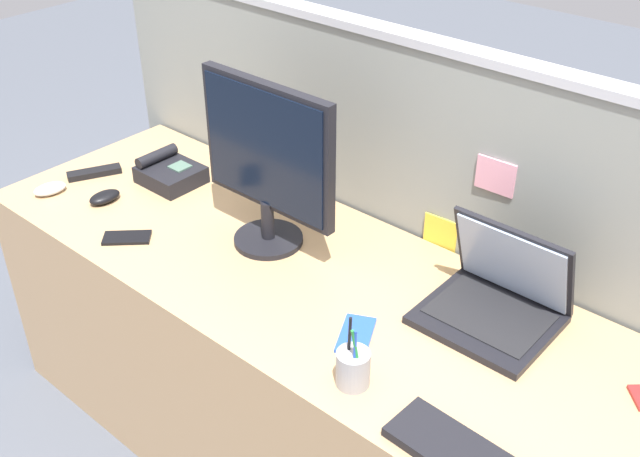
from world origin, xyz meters
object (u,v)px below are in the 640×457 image
at_px(pen_cup, 353,368).
at_px(cell_phone_black_slab, 127,238).
at_px(desk_phone, 170,173).
at_px(desktop_monitor, 267,158).
at_px(laptop, 497,296).
at_px(computer_mouse_left_hand, 50,189).
at_px(tv_remote, 94,173).
at_px(computer_mouse_right_hand, 105,197).
at_px(cell_phone_blue_case, 356,335).

xyz_separation_m(pen_cup, cell_phone_black_slab, (-0.84, 0.03, -0.04)).
xyz_separation_m(desk_phone, pen_cup, (1.01, -0.32, 0.01)).
relative_size(desktop_monitor, laptop, 1.53).
xyz_separation_m(computer_mouse_left_hand, tv_remote, (0.00, 0.16, -0.01)).
bearing_deg(computer_mouse_right_hand, desktop_monitor, 22.14).
height_order(computer_mouse_left_hand, cell_phone_black_slab, computer_mouse_left_hand).
xyz_separation_m(desktop_monitor, desk_phone, (-0.48, 0.04, -0.23)).
distance_m(desktop_monitor, cell_phone_blue_case, 0.53).
xyz_separation_m(computer_mouse_left_hand, pen_cup, (1.23, -0.03, 0.03)).
xyz_separation_m(desktop_monitor, tv_remote, (-0.70, -0.10, -0.25)).
xyz_separation_m(desk_phone, computer_mouse_right_hand, (-0.05, -0.21, -0.02)).
distance_m(laptop, pen_cup, 0.43).
bearing_deg(pen_cup, laptop, 74.37).
bearing_deg(cell_phone_black_slab, desk_phone, 165.56).
height_order(laptop, cell_phone_blue_case, laptop).
xyz_separation_m(desktop_monitor, cell_phone_blue_case, (0.44, -0.16, -0.26)).
relative_size(desk_phone, computer_mouse_right_hand, 1.84).
distance_m(cell_phone_black_slab, tv_remote, 0.42).
xyz_separation_m(computer_mouse_right_hand, computer_mouse_left_hand, (-0.17, -0.08, 0.00)).
height_order(desktop_monitor, desk_phone, desktop_monitor).
bearing_deg(cell_phone_black_slab, computer_mouse_right_hand, -154.91).
relative_size(desktop_monitor, computer_mouse_right_hand, 4.71).
xyz_separation_m(desktop_monitor, computer_mouse_left_hand, (-0.70, -0.26, -0.24)).
relative_size(desk_phone, cell_phone_blue_case, 1.34).
relative_size(desktop_monitor, tv_remote, 2.77).
xyz_separation_m(computer_mouse_right_hand, pen_cup, (1.06, -0.11, 0.03)).
distance_m(desktop_monitor, cell_phone_black_slab, 0.48).
bearing_deg(computer_mouse_left_hand, laptop, 28.13).
xyz_separation_m(computer_mouse_left_hand, cell_phone_blue_case, (1.14, 0.10, -0.01)).
distance_m(laptop, tv_remote, 1.36).
relative_size(cell_phone_blue_case, cell_phone_black_slab, 1.04).
bearing_deg(computer_mouse_right_hand, tv_remote, 158.78).
height_order(desk_phone, pen_cup, pen_cup).
bearing_deg(desk_phone, computer_mouse_right_hand, -103.82).
height_order(computer_mouse_left_hand, tv_remote, computer_mouse_left_hand).
height_order(laptop, pen_cup, laptop).
height_order(laptop, desk_phone, laptop).
bearing_deg(laptop, pen_cup, -105.63).
height_order(desk_phone, cell_phone_black_slab, desk_phone).
bearing_deg(pen_cup, computer_mouse_right_hand, 174.01).
bearing_deg(desktop_monitor, cell_phone_blue_case, -20.38).
height_order(desk_phone, computer_mouse_right_hand, desk_phone).
bearing_deg(desktop_monitor, desk_phone, 175.78).
bearing_deg(desk_phone, pen_cup, -17.79).
distance_m(desktop_monitor, computer_mouse_right_hand, 0.61).
bearing_deg(desk_phone, desktop_monitor, -4.22).
xyz_separation_m(desk_phone, computer_mouse_left_hand, (-0.22, -0.29, -0.02)).
relative_size(desktop_monitor, cell_phone_blue_case, 3.43).
relative_size(pen_cup, cell_phone_black_slab, 1.28).
height_order(computer_mouse_left_hand, pen_cup, pen_cup).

